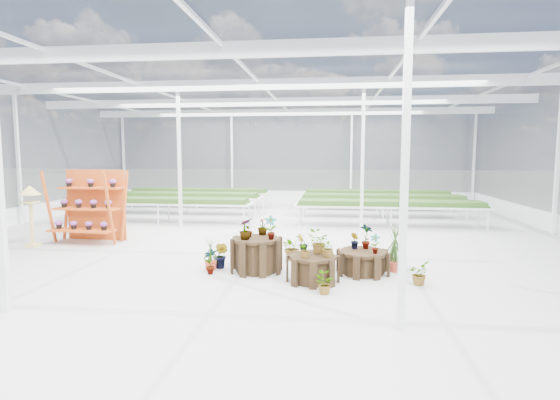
# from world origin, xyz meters

# --- Properties ---
(ground_plane) EXTENTS (24.00, 24.00, 0.00)m
(ground_plane) POSITION_xyz_m (0.00, 0.00, 0.00)
(ground_plane) COLOR gray
(ground_plane) RESTS_ON ground
(greenhouse_shell) EXTENTS (18.00, 24.00, 4.50)m
(greenhouse_shell) POSITION_xyz_m (0.00, 0.00, 2.25)
(greenhouse_shell) COLOR white
(greenhouse_shell) RESTS_ON ground
(steel_frame) EXTENTS (18.00, 24.00, 4.50)m
(steel_frame) POSITION_xyz_m (0.00, 0.00, 2.25)
(steel_frame) COLOR silver
(steel_frame) RESTS_ON ground
(nursery_benches) EXTENTS (16.00, 7.00, 0.84)m
(nursery_benches) POSITION_xyz_m (0.00, 7.20, 0.42)
(nursery_benches) COLOR silver
(nursery_benches) RESTS_ON ground
(plinth_tall) EXTENTS (1.36, 1.36, 0.72)m
(plinth_tall) POSITION_xyz_m (0.48, -1.24, 0.36)
(plinth_tall) COLOR black
(plinth_tall) RESTS_ON ground
(plinth_mid) EXTENTS (1.04, 1.04, 0.52)m
(plinth_mid) POSITION_xyz_m (1.68, -1.84, 0.26)
(plinth_mid) COLOR black
(plinth_mid) RESTS_ON ground
(plinth_low) EXTENTS (1.32, 1.32, 0.47)m
(plinth_low) POSITION_xyz_m (2.68, -1.14, 0.24)
(plinth_low) COLOR black
(plinth_low) RESTS_ON ground
(shelf_rack) EXTENTS (1.95, 1.10, 2.01)m
(shelf_rack) POSITION_xyz_m (-4.69, 1.23, 1.01)
(shelf_rack) COLOR #B34515
(shelf_rack) RESTS_ON ground
(bird_table) EXTENTS (0.43, 0.43, 1.64)m
(bird_table) POSITION_xyz_m (-5.86, 0.53, 0.82)
(bird_table) COLOR tan
(bird_table) RESTS_ON ground
(nursery_plants) EXTENTS (4.61, 3.02, 1.28)m
(nursery_plants) POSITION_xyz_m (1.61, -1.05, 0.49)
(nursery_plants) COLOR #2B481B
(nursery_plants) RESTS_ON ground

